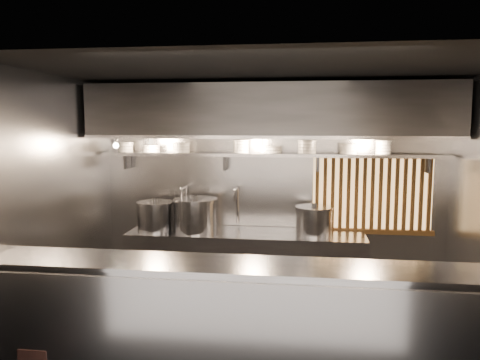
% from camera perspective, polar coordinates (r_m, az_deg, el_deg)
% --- Properties ---
extents(floor, '(4.50, 4.50, 0.00)m').
position_cam_1_polar(floor, '(5.20, 2.55, -19.07)').
color(floor, black).
rests_on(floor, ground).
extents(ceiling, '(4.50, 4.50, 0.00)m').
position_cam_1_polar(ceiling, '(4.71, 2.74, 13.26)').
color(ceiling, black).
rests_on(ceiling, wall_back).
extents(wall_back, '(4.50, 0.00, 4.50)m').
position_cam_1_polar(wall_back, '(6.24, 3.84, -1.21)').
color(wall_back, gray).
rests_on(wall_back, floor).
extents(wall_left, '(0.00, 3.00, 3.00)m').
position_cam_1_polar(wall_left, '(5.43, -21.75, -2.89)').
color(wall_left, gray).
rests_on(wall_left, floor).
extents(serving_counter, '(4.50, 0.56, 1.13)m').
position_cam_1_polar(serving_counter, '(4.10, 1.34, -17.79)').
color(serving_counter, gray).
rests_on(serving_counter, floor).
extents(cooking_bench, '(3.00, 0.70, 0.90)m').
position_cam_1_polar(cooking_bench, '(6.11, 0.68, -10.50)').
color(cooking_bench, gray).
rests_on(cooking_bench, floor).
extents(bowl_shelf, '(4.40, 0.34, 0.04)m').
position_cam_1_polar(bowl_shelf, '(6.01, 3.76, 3.09)').
color(bowl_shelf, gray).
rests_on(bowl_shelf, wall_back).
extents(exhaust_hood, '(4.40, 0.81, 0.65)m').
position_cam_1_polar(exhaust_hood, '(5.78, 3.66, 8.34)').
color(exhaust_hood, '#2D2D30').
rests_on(exhaust_hood, ceiling).
extents(wood_screen, '(1.56, 0.09, 1.04)m').
position_cam_1_polar(wood_screen, '(6.24, 15.81, -1.63)').
color(wood_screen, '#F6BC6F').
rests_on(wood_screen, wall_back).
extents(faucet_left, '(0.04, 0.30, 0.50)m').
position_cam_1_polar(faucet_left, '(6.30, -6.75, -2.01)').
color(faucet_left, silver).
rests_on(faucet_left, wall_back).
extents(faucet_right, '(0.04, 0.30, 0.50)m').
position_cam_1_polar(faucet_right, '(6.16, -0.43, -2.16)').
color(faucet_right, silver).
rests_on(faucet_right, wall_back).
extents(heat_lamp, '(0.25, 0.35, 0.20)m').
position_cam_1_polar(heat_lamp, '(5.98, -15.08, 4.64)').
color(heat_lamp, gray).
rests_on(heat_lamp, exhaust_hood).
extents(pendant_bulb, '(0.09, 0.09, 0.19)m').
position_cam_1_polar(pendant_bulb, '(5.89, 2.72, 3.82)').
color(pendant_bulb, '#2D2D30').
rests_on(pendant_bulb, exhaust_hood).
extents(stock_pot_left, '(0.62, 0.62, 0.42)m').
position_cam_1_polar(stock_pot_left, '(6.17, -10.34, -4.31)').
color(stock_pot_left, gray).
rests_on(stock_pot_left, cooking_bench).
extents(stock_pot_mid, '(0.73, 0.73, 0.47)m').
position_cam_1_polar(stock_pot_mid, '(6.03, -5.50, -4.24)').
color(stock_pot_mid, gray).
rests_on(stock_pot_mid, cooking_bench).
extents(stock_pot_right, '(0.60, 0.60, 0.39)m').
position_cam_1_polar(stock_pot_right, '(5.91, 9.00, -4.89)').
color(stock_pot_right, gray).
rests_on(stock_pot_right, cooking_bench).
extents(bowl_stack_0, '(0.21, 0.21, 0.13)m').
position_cam_1_polar(bowl_stack_0, '(6.43, -13.76, 3.92)').
color(bowl_stack_0, silver).
rests_on(bowl_stack_0, bowl_shelf).
extents(bowl_stack_1, '(0.24, 0.24, 0.09)m').
position_cam_1_polar(bowl_stack_1, '(6.31, -10.73, 3.77)').
color(bowl_stack_1, silver).
rests_on(bowl_stack_1, bowl_shelf).
extents(bowl_stack_2, '(0.24, 0.24, 0.13)m').
position_cam_1_polar(bowl_stack_2, '(6.19, -7.17, 3.96)').
color(bowl_stack_2, silver).
rests_on(bowl_stack_2, bowl_shelf).
extents(bowl_stack_3, '(0.21, 0.21, 0.17)m').
position_cam_1_polar(bowl_stack_3, '(6.04, 0.15, 4.12)').
color(bowl_stack_3, silver).
rests_on(bowl_stack_3, bowl_shelf).
extents(bowl_stack_4, '(0.23, 0.23, 0.09)m').
position_cam_1_polar(bowl_stack_4, '(6.00, 4.07, 3.72)').
color(bowl_stack_4, silver).
rests_on(bowl_stack_4, bowl_shelf).
extents(bowl_stack_5, '(0.24, 0.24, 0.17)m').
position_cam_1_polar(bowl_stack_5, '(5.99, 8.18, 4.03)').
color(bowl_stack_5, silver).
rests_on(bowl_stack_5, bowl_shelf).
extents(bowl_stack_6, '(0.23, 0.23, 0.13)m').
position_cam_1_polar(bowl_stack_6, '(6.02, 13.06, 3.75)').
color(bowl_stack_6, silver).
rests_on(bowl_stack_6, bowl_shelf).
extents(bowl_stack_7, '(0.20, 0.20, 0.17)m').
position_cam_1_polar(bowl_stack_7, '(6.07, 17.08, 3.83)').
color(bowl_stack_7, silver).
rests_on(bowl_stack_7, bowl_shelf).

